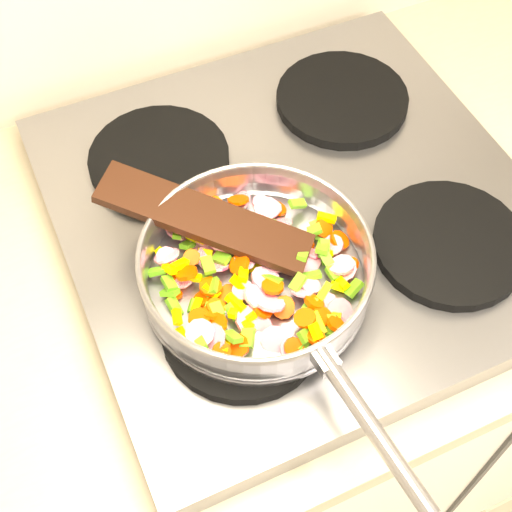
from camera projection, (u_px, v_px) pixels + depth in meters
name	position (u px, v px, depth m)	size (l,w,h in m)	color
cooktop	(297.00, 213.00, 0.94)	(0.60, 0.60, 0.04)	#939399
grate_fl	(243.00, 326.00, 0.82)	(0.19, 0.19, 0.02)	black
grate_fr	(449.00, 243.00, 0.88)	(0.19, 0.19, 0.02)	black
grate_bl	(159.00, 159.00, 0.96)	(0.19, 0.19, 0.02)	black
grate_br	(342.00, 99.00, 1.03)	(0.19, 0.19, 0.02)	black
saute_pan	(257.00, 268.00, 0.81)	(0.31, 0.48, 0.06)	#9E9EA5
vegetable_heap	(251.00, 273.00, 0.82)	(0.24, 0.26, 0.05)	#DA1549
wooden_spatula	(205.00, 219.00, 0.83)	(0.26, 0.06, 0.01)	black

